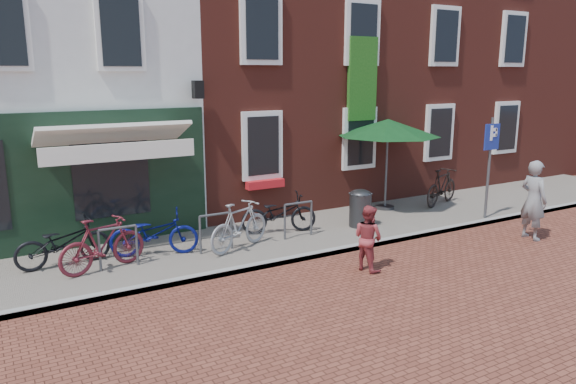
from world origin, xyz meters
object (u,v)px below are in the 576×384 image
bicycle_1 (103,244)px  bicycle_0 (63,243)px  bicycle_3 (239,225)px  litter_bin (360,206)px  parking_sign (490,153)px  bicycle_4 (279,213)px  parasol (388,124)px  bicycle_5 (442,187)px  boy (368,238)px  bicycle_2 (154,233)px  woman (533,200)px

bicycle_1 → bicycle_0: bearing=29.4°
bicycle_0 → bicycle_3: bearing=-106.4°
bicycle_0 → bicycle_1: 0.88m
litter_bin → bicycle_0: 6.70m
parking_sign → bicycle_4: size_ratio=1.45×
parasol → bicycle_5: (1.69, -0.42, -1.80)m
parasol → bicycle_1: bearing=-172.3°
litter_bin → parking_sign: 3.64m
boy → bicycle_5: bearing=-71.5°
bicycle_2 → bicycle_5: bicycle_5 is taller
parking_sign → bicycle_4: parking_sign is taller
parking_sign → bicycle_3: bearing=172.6°
parasol → woman: bearing=-69.3°
litter_bin → woman: bearing=-39.9°
litter_bin → parking_sign: size_ratio=0.38×
parking_sign → parasol: 2.69m
boy → bicycle_2: boy is taller
parasol → boy: bearing=-133.9°
litter_bin → bicycle_5: (3.35, 0.63, 0.01)m
bicycle_1 → bicycle_4: (4.08, 0.50, -0.05)m
parking_sign → bicycle_1: parking_sign is taller
bicycle_1 → bicycle_5: 9.42m
boy → bicycle_0: (-5.15, 2.88, -0.08)m
bicycle_4 → parasol: bearing=-65.4°
woman → bicycle_5: (0.34, 3.16, -0.30)m
bicycle_0 → bicycle_3: bicycle_3 is taller
bicycle_0 → bicycle_2: (1.71, -0.25, 0.00)m
boy → bicycle_1: bearing=51.4°
parasol → bicycle_0: bearing=-177.1°
bicycle_1 → bicycle_3: size_ratio=1.00×
parasol → bicycle_2: parasol is taller
bicycle_0 → bicycle_2: same height
parasol → woman: size_ratio=1.51×
parasol → bicycle_4: size_ratio=1.57×
woman → bicycle_4: woman is taller
bicycle_0 → boy: bearing=-123.0°
woman → bicycle_4: (-4.99, 3.04, -0.35)m
bicycle_1 → bicycle_2: (1.09, 0.37, -0.05)m
litter_bin → bicycle_1: bearing=179.9°
litter_bin → woman: (3.01, -2.52, 0.32)m
boy → bicycle_4: bearing=-2.8°
litter_bin → bicycle_3: bicycle_3 is taller
litter_bin → bicycle_2: size_ratio=0.55×
bicycle_3 → bicycle_4: bicycle_3 is taller
litter_bin → bicycle_3: (-3.28, -0.13, 0.01)m
bicycle_0 → bicycle_3: size_ratio=1.03×
litter_bin → parasol: 2.68m
parking_sign → woman: bearing=-100.2°
litter_bin → bicycle_4: 2.04m
parasol → boy: parasol is taller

